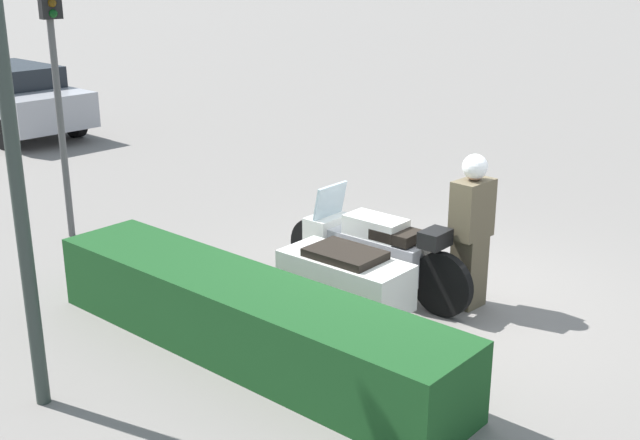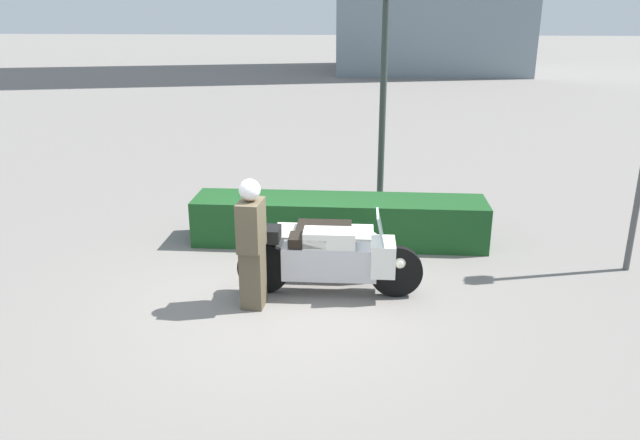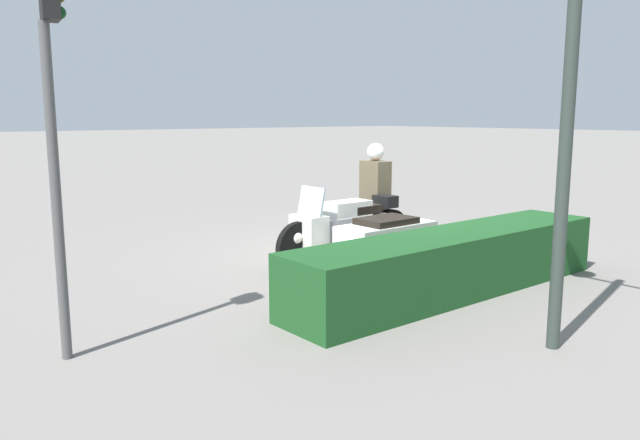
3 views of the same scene
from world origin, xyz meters
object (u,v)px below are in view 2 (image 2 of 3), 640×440
object	(u,v)px
police_motorcycle	(333,251)
twin_lamp_post	(385,39)
officer_rider	(252,241)
hedge_bush_curbside	(339,221)

from	to	relation	value
police_motorcycle	twin_lamp_post	distance (m)	4.38
officer_rider	hedge_bush_curbside	world-z (taller)	officer_rider
police_motorcycle	hedge_bush_curbside	bearing A→B (deg)	89.11
officer_rider	hedge_bush_curbside	xyz separation A→B (m)	(1.01, 2.40, -0.53)
police_motorcycle	hedge_bush_curbside	distance (m)	1.60
twin_lamp_post	police_motorcycle	bearing A→B (deg)	-101.95
police_motorcycle	officer_rider	bearing A→B (deg)	-141.42
officer_rider	twin_lamp_post	xyz separation A→B (m)	(1.71, 4.18, 2.27)
officer_rider	twin_lamp_post	world-z (taller)	twin_lamp_post
officer_rider	hedge_bush_curbside	bearing A→B (deg)	71.73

